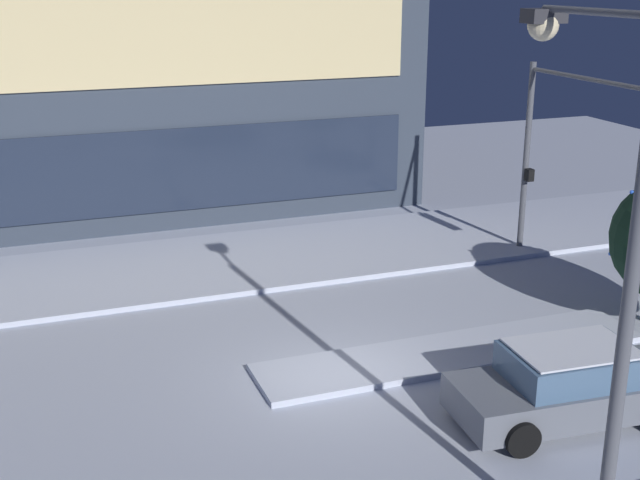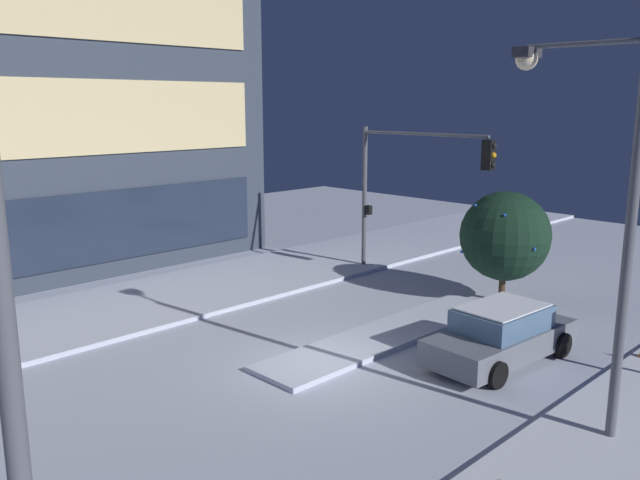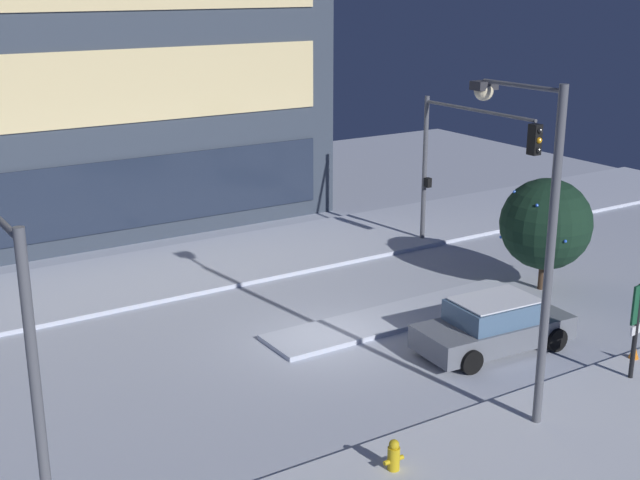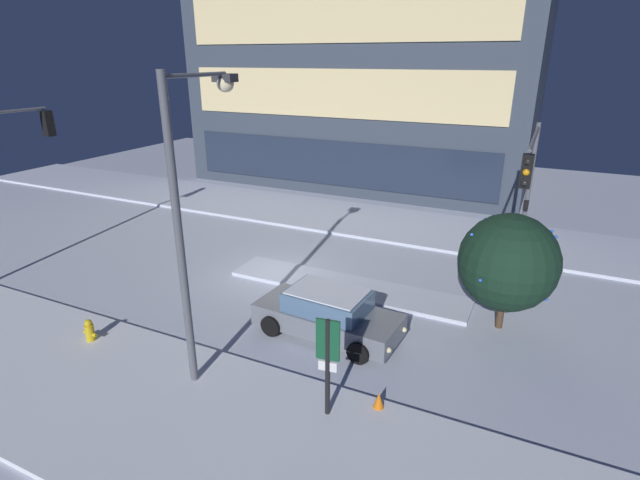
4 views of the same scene
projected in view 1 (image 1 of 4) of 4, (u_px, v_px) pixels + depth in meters
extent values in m
plane|color=silver|center=(335.00, 382.00, 17.43)|extent=(52.00, 52.00, 0.00)
cube|color=silver|center=(237.00, 261.00, 24.46)|extent=(52.00, 5.20, 0.14)
cube|color=silver|center=(453.00, 352.00, 18.61)|extent=(9.00, 1.80, 0.14)
cube|color=#232D42|center=(122.00, 174.00, 26.44)|extent=(19.18, 0.10, 2.70)
cube|color=#F9E09E|center=(112.00, 43.00, 25.20)|extent=(19.18, 0.10, 2.70)
cube|color=slate|center=(568.00, 394.00, 15.84)|extent=(4.57, 2.09, 0.66)
cube|color=slate|center=(571.00, 364.00, 15.65)|extent=(2.51, 1.78, 0.60)
cube|color=white|center=(573.00, 348.00, 15.55)|extent=(2.33, 1.66, 0.04)
cylinder|color=black|center=(607.00, 372.00, 17.12)|extent=(0.67, 0.26, 0.66)
cylinder|color=black|center=(476.00, 392.00, 16.33)|extent=(0.67, 0.26, 0.66)
cylinder|color=black|center=(522.00, 439.00, 14.69)|extent=(0.67, 0.26, 0.66)
cylinder|color=#565960|center=(526.00, 159.00, 24.79)|extent=(0.18, 0.18, 5.67)
cylinder|color=#565960|center=(594.00, 80.00, 21.54)|extent=(0.12, 5.48, 0.12)
cube|color=black|center=(529.00, 175.00, 24.73)|extent=(0.20, 0.24, 0.36)
cylinder|color=#565960|center=(627.00, 317.00, 10.81)|extent=(0.20, 0.20, 7.80)
cylinder|color=#565960|center=(599.00, 12.00, 10.66)|extent=(0.15, 2.27, 0.10)
cube|color=#333338|center=(544.00, 16.00, 11.70)|extent=(0.56, 0.36, 0.20)
sphere|color=#F9E5B2|center=(543.00, 25.00, 11.74)|extent=(0.44, 0.44, 0.44)
sphere|color=blue|center=(622.00, 218.00, 20.45)|extent=(0.10, 0.10, 0.10)
sphere|color=blue|center=(632.00, 192.00, 19.27)|extent=(0.10, 0.10, 0.10)
sphere|color=blue|center=(610.00, 254.00, 20.08)|extent=(0.10, 0.10, 0.10)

